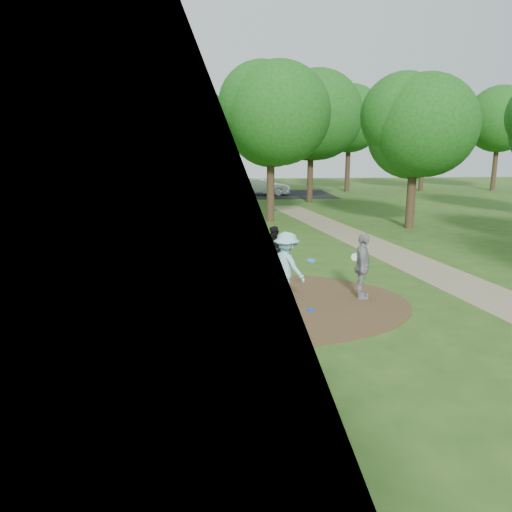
{
  "coord_description": "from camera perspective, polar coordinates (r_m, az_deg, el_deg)",
  "views": [
    {
      "loc": [
        -1.22,
        -13.15,
        4.38
      ],
      "look_at": [
        0.0,
        1.2,
        1.1
      ],
      "focal_mm": 35.0,
      "sensor_mm": 36.0,
      "label": 1
    }
  ],
  "objects": [
    {
      "name": "disc_golf_basket",
      "position": [
        14.28,
        -17.99,
        -2.02
      ],
      "size": [
        0.63,
        0.63,
        1.54
      ],
      "color": "black",
      "rests_on": "ground"
    },
    {
      "name": "player_walking_with_disc",
      "position": [
        17.32,
        2.05,
        0.84
      ],
      "size": [
        0.8,
        0.91,
        1.57
      ],
      "color": "black",
      "rests_on": "ground"
    },
    {
      "name": "player_throwing_with_disc",
      "position": [
        14.08,
        3.51,
        -1.18
      ],
      "size": [
        1.48,
        1.44,
        1.95
      ],
      "color": "#98D7E3",
      "rests_on": "ground"
    },
    {
      "name": "ground",
      "position": [
        13.91,
        0.42,
        -5.52
      ],
      "size": [
        100.0,
        100.0,
        0.0
      ],
      "primitive_type": "plane",
      "color": "#2D5119",
      "rests_on": "ground"
    },
    {
      "name": "disc_ground_red",
      "position": [
        15.7,
        -5.16,
        -3.31
      ],
      "size": [
        0.22,
        0.22,
        0.02
      ],
      "primitive_type": "cylinder",
      "color": "red",
      "rests_on": "dirt_clearing"
    },
    {
      "name": "player_observer_with_disc",
      "position": [
        12.4,
        -5.68,
        -3.12
      ],
      "size": [
        0.85,
        0.84,
        1.97
      ],
      "color": "#575F37",
      "rests_on": "ground"
    },
    {
      "name": "disc_ground_orange",
      "position": [
        14.71,
        -4.42,
        -4.4
      ],
      "size": [
        0.22,
        0.22,
        0.02
      ],
      "primitive_type": "cylinder",
      "color": "orange",
      "rests_on": "dirt_clearing"
    },
    {
      "name": "footpath",
      "position": [
        17.55,
        21.43,
        -2.51
      ],
      "size": [
        7.55,
        39.89,
        0.01
      ],
      "primitive_type": "cube",
      "rotation": [
        0.0,
        0.0,
        0.14
      ],
      "color": "#8C7A5B",
      "rests_on": "ground"
    },
    {
      "name": "disc_ground_blue",
      "position": [
        13.41,
        6.24,
        -6.17
      ],
      "size": [
        0.22,
        0.22,
        0.02
      ],
      "primitive_type": "cylinder",
      "color": "blue",
      "rests_on": "dirt_clearing"
    },
    {
      "name": "dirt_clearing",
      "position": [
        13.91,
        0.42,
        -5.48
      ],
      "size": [
        8.4,
        8.4,
        0.02
      ],
      "primitive_type": "cylinder",
      "color": "#47301C",
      "rests_on": "ground"
    },
    {
      "name": "parking_lot",
      "position": [
        43.49,
        -0.6,
        7.04
      ],
      "size": [
        14.0,
        8.0,
        0.01
      ],
      "primitive_type": "cube",
      "color": "black",
      "rests_on": "ground"
    },
    {
      "name": "tree_ring",
      "position": [
        23.21,
        0.83,
        14.91
      ],
      "size": [
        37.18,
        46.01,
        9.39
      ],
      "color": "#332316",
      "rests_on": "ground"
    },
    {
      "name": "car_left",
      "position": [
        43.12,
        -5.95,
        7.95
      ],
      "size": [
        4.85,
        3.42,
        1.53
      ],
      "primitive_type": "imported",
      "rotation": [
        0.0,
        0.0,
        1.17
      ],
      "color": "#B0B1B9",
      "rests_on": "ground"
    },
    {
      "name": "player_waiting_with_disc",
      "position": [
        14.46,
        12.07,
        -1.15
      ],
      "size": [
        0.76,
        1.21,
        1.91
      ],
      "color": "#949597",
      "rests_on": "ground"
    },
    {
      "name": "disc_ground_cyan",
      "position": [
        15.13,
        -0.42,
        -3.88
      ],
      "size": [
        0.22,
        0.22,
        0.02
      ],
      "primitive_type": "cylinder",
      "color": "#1ACAD1",
      "rests_on": "dirt_clearing"
    },
    {
      "name": "car_right",
      "position": [
        43.01,
        1.08,
        7.89
      ],
      "size": [
        4.39,
        2.39,
        1.37
      ],
      "primitive_type": "imported",
      "rotation": [
        0.0,
        0.0,
        1.33
      ],
      "color": "#B2B3BA",
      "rests_on": "ground"
    }
  ]
}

